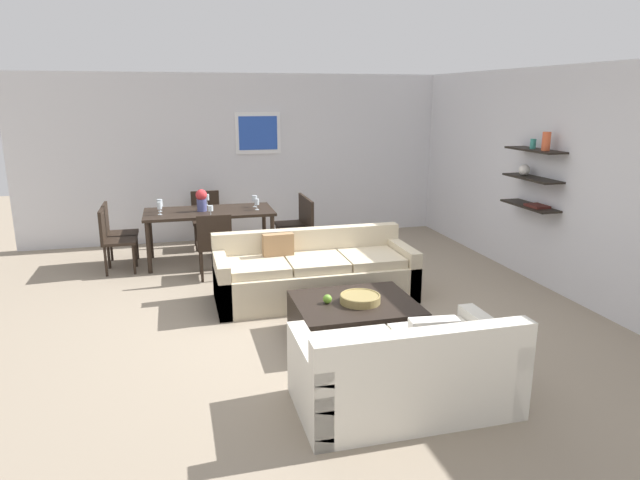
{
  "coord_description": "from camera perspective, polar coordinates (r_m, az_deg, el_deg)",
  "views": [
    {
      "loc": [
        -1.46,
        -5.79,
        2.35
      ],
      "look_at": [
        0.1,
        0.2,
        0.75
      ],
      "focal_mm": 31.43,
      "sensor_mm": 36.0,
      "label": 1
    }
  ],
  "objects": [
    {
      "name": "ground_plane",
      "position": [
        6.42,
        -0.45,
        -6.99
      ],
      "size": [
        18.0,
        18.0,
        0.0
      ],
      "primitive_type": "plane",
      "color": "gray"
    },
    {
      "name": "back_wall_unit",
      "position": [
        9.53,
        -4.0,
        8.47
      ],
      "size": [
        8.4,
        0.09,
        2.7
      ],
      "color": "silver",
      "rests_on": "ground"
    },
    {
      "name": "right_wall_shelf_unit",
      "position": [
        7.87,
        20.41,
        6.29
      ],
      "size": [
        0.34,
        8.2,
        2.7
      ],
      "color": "silver",
      "rests_on": "ground"
    },
    {
      "name": "sofa_beige",
      "position": [
        6.64,
        -0.62,
        -3.57
      ],
      "size": [
        2.32,
        0.9,
        0.78
      ],
      "color": "beige",
      "rests_on": "ground"
    },
    {
      "name": "loveseat_white",
      "position": [
        4.46,
        8.69,
        -13.18
      ],
      "size": [
        1.65,
        0.9,
        0.78
      ],
      "color": "silver",
      "rests_on": "ground"
    },
    {
      "name": "coffee_table",
      "position": [
        5.64,
        3.57,
        -8.08
      ],
      "size": [
        1.18,
        0.99,
        0.38
      ],
      "color": "black",
      "rests_on": "ground"
    },
    {
      "name": "decorative_bowl",
      "position": [
        5.53,
        4.11,
        -5.94
      ],
      "size": [
        0.4,
        0.4,
        0.08
      ],
      "color": "#99844C",
      "rests_on": "coffee_table"
    },
    {
      "name": "apple_on_coffee_table",
      "position": [
        5.5,
        0.76,
        -6.02
      ],
      "size": [
        0.09,
        0.09,
        0.09
      ],
      "primitive_type": "sphere",
      "color": "#669E2D",
      "rests_on": "coffee_table"
    },
    {
      "name": "dining_table",
      "position": [
        8.2,
        -11.21,
        2.46
      ],
      "size": [
        1.82,
        0.88,
        0.75
      ],
      "color": "black",
      "rests_on": "ground"
    },
    {
      "name": "dining_chair_right_far",
      "position": [
        8.61,
        -2.47,
        2.1
      ],
      "size": [
        0.44,
        0.44,
        0.88
      ],
      "color": "black",
      "rests_on": "ground"
    },
    {
      "name": "dining_chair_foot",
      "position": [
        7.42,
        -10.71,
        -0.17
      ],
      "size": [
        0.44,
        0.44,
        0.88
      ],
      "color": "black",
      "rests_on": "ground"
    },
    {
      "name": "dining_chair_head",
      "position": [
        9.07,
        -11.51,
        2.47
      ],
      "size": [
        0.44,
        0.44,
        0.88
      ],
      "color": "black",
      "rests_on": "ground"
    },
    {
      "name": "dining_chair_left_far",
      "position": [
        8.47,
        -20.15,
        1.01
      ],
      "size": [
        0.44,
        0.44,
        0.88
      ],
      "color": "black",
      "rests_on": "ground"
    },
    {
      "name": "dining_chair_left_near",
      "position": [
        8.08,
        -20.39,
        0.37
      ],
      "size": [
        0.44,
        0.44,
        0.88
      ],
      "color": "black",
      "rests_on": "ground"
    },
    {
      "name": "dining_chair_right_near",
      "position": [
        8.23,
        -1.88,
        1.53
      ],
      "size": [
        0.44,
        0.44,
        0.88
      ],
      "color": "black",
      "rests_on": "ground"
    },
    {
      "name": "wine_glass_head",
      "position": [
        8.54,
        -11.44,
        4.25
      ],
      "size": [
        0.07,
        0.07,
        0.17
      ],
      "color": "silver",
      "rests_on": "dining_table"
    },
    {
      "name": "wine_glass_left_far",
      "position": [
        8.27,
        -16.01,
        3.63
      ],
      "size": [
        0.08,
        0.08,
        0.18
      ],
      "color": "silver",
      "rests_on": "dining_table"
    },
    {
      "name": "wine_glass_right_far",
      "position": [
        8.34,
        -6.68,
        4.21
      ],
      "size": [
        0.08,
        0.08,
        0.17
      ],
      "color": "silver",
      "rests_on": "dining_table"
    },
    {
      "name": "wine_glass_right_near",
      "position": [
        8.13,
        -6.46,
        3.84
      ],
      "size": [
        0.07,
        0.07,
        0.16
      ],
      "color": "silver",
      "rests_on": "dining_table"
    },
    {
      "name": "wine_glass_foot",
      "position": [
        7.8,
        -11.08,
        3.14
      ],
      "size": [
        0.07,
        0.07,
        0.15
      ],
      "color": "silver",
      "rests_on": "dining_table"
    },
    {
      "name": "wine_glass_left_near",
      "position": [
        8.05,
        -16.03,
        3.35
      ],
      "size": [
        0.07,
        0.07,
        0.18
      ],
      "color": "silver",
      "rests_on": "dining_table"
    },
    {
      "name": "centerpiece_vase",
      "position": [
        8.15,
        -11.97,
        4.06
      ],
      "size": [
        0.16,
        0.16,
        0.31
      ],
      "color": "#4C518C",
      "rests_on": "dining_table"
    }
  ]
}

